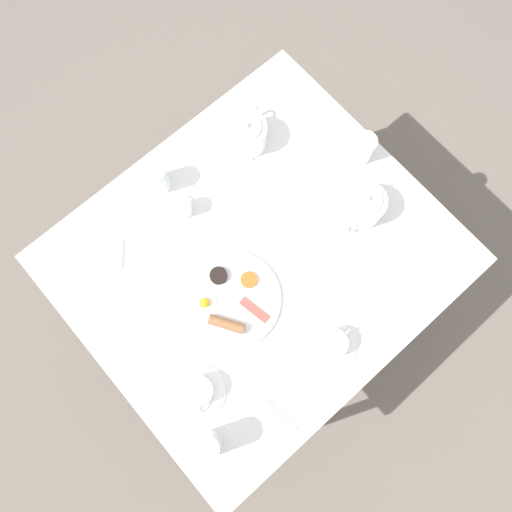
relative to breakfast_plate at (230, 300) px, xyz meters
name	(u,v)px	position (x,y,z in m)	size (l,w,h in m)	color
ground_plane	(256,299)	(0.05, -0.14, -0.79)	(8.00, 8.00, 0.00)	#70665B
table	(256,264)	(0.05, -0.14, -0.09)	(0.95, 1.07, 0.78)	white
breakfast_plate	(230,300)	(0.00, 0.00, 0.00)	(0.29, 0.29, 0.04)	white
teapot_near	(363,206)	(-0.05, -0.47, 0.04)	(0.12, 0.20, 0.12)	white
teapot_far	(247,134)	(0.35, -0.37, 0.04)	(0.12, 0.19, 0.12)	white
teacup_with_saucer_left	(332,344)	(-0.28, -0.13, 0.02)	(0.15, 0.15, 0.06)	white
teacup_with_saucer_right	(199,391)	(-0.14, 0.23, 0.02)	(0.15, 0.15, 0.06)	white
water_glass_tall	(208,447)	(-0.26, 0.29, 0.06)	(0.07, 0.07, 0.13)	white
water_glass_short	(363,148)	(0.08, -0.60, 0.04)	(0.07, 0.07, 0.10)	white
wine_glass_spare	(156,178)	(0.41, -0.07, 0.04)	(0.07, 0.07, 0.11)	white
creamer_jug	(182,206)	(0.30, -0.07, 0.03)	(0.08, 0.05, 0.07)	white
napkin_folded	(98,254)	(0.36, 0.20, 0.00)	(0.17, 0.17, 0.01)	white
fork_by_plate	(386,305)	(-0.31, -0.33, -0.01)	(0.08, 0.16, 0.00)	silver
knife_by_plate	(269,406)	(-0.29, 0.11, -0.01)	(0.21, 0.03, 0.00)	silver
spoon_for_tea	(321,139)	(0.20, -0.55, -0.01)	(0.03, 0.14, 0.00)	silver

